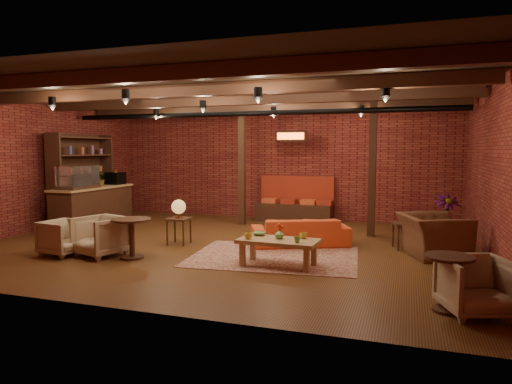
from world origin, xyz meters
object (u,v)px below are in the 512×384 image
(coffee_table, at_px, (278,242))
(armchair_far, at_px, (476,283))
(side_table_lamp, at_px, (179,210))
(armchair_b, at_px, (101,234))
(armchair_a, at_px, (64,236))
(side_table_book, at_px, (405,225))
(armchair_right, at_px, (433,229))
(round_table_right, at_px, (448,274))
(sofa, at_px, (300,232))
(round_table_left, at_px, (132,232))
(plant_tall, at_px, (448,172))

(coffee_table, bearing_deg, armchair_far, -27.04)
(side_table_lamp, height_order, armchair_far, side_table_lamp)
(armchair_b, bearing_deg, armchair_a, -151.29)
(side_table_book, bearing_deg, armchair_far, -76.93)
(armchair_a, relative_size, armchair_right, 0.61)
(side_table_lamp, bearing_deg, round_table_right, -26.80)
(sofa, xyz_separation_m, round_table_left, (-2.68, -2.07, 0.21))
(side_table_book, relative_size, armchair_far, 0.77)
(sofa, relative_size, plant_tall, 0.66)
(round_table_left, distance_m, armchair_a, 1.40)
(plant_tall, bearing_deg, armchair_b, -149.21)
(side_table_book, relative_size, plant_tall, 0.20)
(round_table_left, bearing_deg, round_table_right, -12.35)
(side_table_lamp, bearing_deg, coffee_table, -23.75)
(side_table_book, bearing_deg, coffee_table, -133.87)
(coffee_table, height_order, plant_tall, plant_tall)
(sofa, distance_m, round_table_left, 3.39)
(side_table_book, xyz_separation_m, round_table_right, (0.53, -3.61, -0.02))
(side_table_lamp, xyz_separation_m, plant_tall, (5.37, 2.31, 0.79))
(round_table_left, height_order, armchair_far, armchair_far)
(armchair_b, height_order, round_table_right, armchair_b)
(round_table_left, bearing_deg, plant_tall, 33.55)
(armchair_a, height_order, round_table_right, armchair_a)
(plant_tall, bearing_deg, side_table_book, -123.90)
(armchair_far, bearing_deg, side_table_lamp, 135.21)
(armchair_a, distance_m, armchair_right, 6.95)
(armchair_b, height_order, armchair_right, armchair_right)
(sofa, distance_m, armchair_a, 4.64)
(sofa, relative_size, coffee_table, 1.43)
(round_table_right, bearing_deg, armchair_far, -2.33)
(armchair_b, xyz_separation_m, armchair_far, (6.25, -1.15, -0.03))
(coffee_table, relative_size, plant_tall, 0.46)
(side_table_lamp, height_order, armchair_a, side_table_lamp)
(side_table_book, bearing_deg, round_table_right, -81.67)
(coffee_table, relative_size, side_table_lamp, 1.47)
(coffee_table, bearing_deg, armchair_a, -173.29)
(armchair_b, height_order, side_table_book, armchair_b)
(coffee_table, xyz_separation_m, armchair_b, (-3.35, -0.33, 0.00))
(armchair_b, xyz_separation_m, armchair_right, (5.91, 1.92, 0.11))
(armchair_b, relative_size, armchair_far, 1.07)
(sofa, height_order, round_table_left, round_table_left)
(side_table_lamp, height_order, armchair_right, armchair_right)
(armchair_right, relative_size, round_table_right, 1.72)
(sofa, height_order, round_table_right, round_table_right)
(side_table_lamp, relative_size, plant_tall, 0.31)
(coffee_table, height_order, armchair_a, armchair_a)
(round_table_left, xyz_separation_m, plant_tall, (5.59, 3.71, 1.01))
(armchair_b, height_order, armchair_far, armchair_b)
(armchair_far, bearing_deg, armchair_a, 152.60)
(sofa, distance_m, plant_tall, 3.56)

